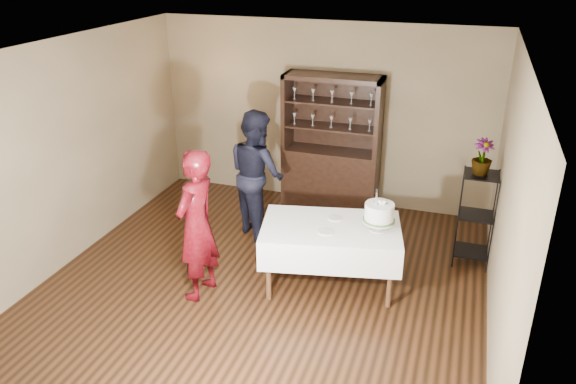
# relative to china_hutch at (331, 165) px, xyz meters

# --- Properties ---
(floor) EXTENTS (5.00, 5.00, 0.00)m
(floor) POSITION_rel_china_hutch_xyz_m (-0.20, -2.25, -0.66)
(floor) COLOR black
(floor) RESTS_ON ground
(ceiling) EXTENTS (5.00, 5.00, 0.00)m
(ceiling) POSITION_rel_china_hutch_xyz_m (-0.20, -2.25, 2.04)
(ceiling) COLOR silver
(ceiling) RESTS_ON back_wall
(back_wall) EXTENTS (5.00, 0.02, 2.70)m
(back_wall) POSITION_rel_china_hutch_xyz_m (-0.20, 0.25, 0.69)
(back_wall) COLOR brown
(back_wall) RESTS_ON floor
(wall_left) EXTENTS (0.02, 5.00, 2.70)m
(wall_left) POSITION_rel_china_hutch_xyz_m (-2.70, -2.25, 0.69)
(wall_left) COLOR brown
(wall_left) RESTS_ON floor
(wall_right) EXTENTS (0.02, 5.00, 2.70)m
(wall_right) POSITION_rel_china_hutch_xyz_m (2.30, -2.25, 0.69)
(wall_right) COLOR brown
(wall_right) RESTS_ON floor
(china_hutch) EXTENTS (1.40, 0.48, 2.00)m
(china_hutch) POSITION_rel_china_hutch_xyz_m (0.00, 0.00, 0.00)
(china_hutch) COLOR black
(china_hutch) RESTS_ON floor
(plant_etagere) EXTENTS (0.42, 0.42, 1.20)m
(plant_etagere) POSITION_rel_china_hutch_xyz_m (2.08, -1.05, -0.01)
(plant_etagere) COLOR black
(plant_etagere) RESTS_ON floor
(cake_table) EXTENTS (1.71, 1.25, 0.77)m
(cake_table) POSITION_rel_china_hutch_xyz_m (0.53, -2.10, -0.07)
(cake_table) COLOR white
(cake_table) RESTS_ON floor
(woman) EXTENTS (0.48, 0.68, 1.73)m
(woman) POSITION_rel_china_hutch_xyz_m (-0.82, -2.73, 0.20)
(woman) COLOR #350407
(woman) RESTS_ON floor
(man) EXTENTS (1.07, 1.04, 1.73)m
(man) POSITION_rel_china_hutch_xyz_m (-0.74, -1.12, 0.20)
(man) COLOR black
(man) RESTS_ON floor
(cake) EXTENTS (0.36, 0.36, 0.50)m
(cake) POSITION_rel_china_hutch_xyz_m (1.05, -2.03, 0.31)
(cake) COLOR beige
(cake) RESTS_ON cake_table
(plate_near) EXTENTS (0.20, 0.20, 0.01)m
(plate_near) POSITION_rel_china_hutch_xyz_m (0.51, -2.27, 0.12)
(plate_near) COLOR beige
(plate_near) RESTS_ON cake_table
(plate_far) EXTENTS (0.18, 0.18, 0.01)m
(plate_far) POSITION_rel_china_hutch_xyz_m (0.53, -1.92, 0.12)
(plate_far) COLOR beige
(plate_far) RESTS_ON cake_table
(potted_plant) EXTENTS (0.31, 0.31, 0.43)m
(potted_plant) POSITION_rel_china_hutch_xyz_m (2.05, -1.06, 0.74)
(potted_plant) COLOR #3E622F
(potted_plant) RESTS_ON plant_etagere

